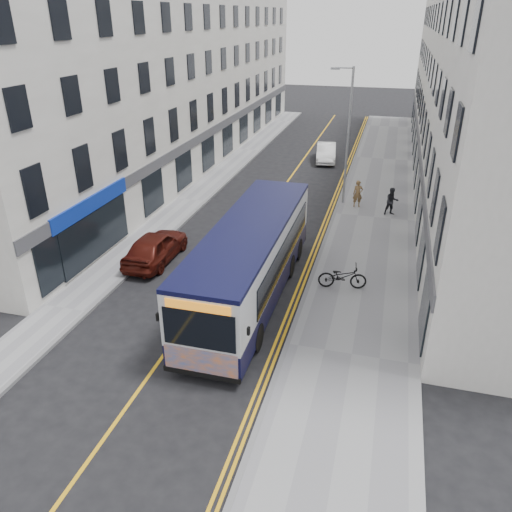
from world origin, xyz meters
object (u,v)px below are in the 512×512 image
Objects in this scene: city_bus at (251,258)px; car_white at (326,153)px; streetlamp at (347,133)px; car_maroon at (156,247)px; pedestrian_far at (392,201)px; bicycle at (342,276)px; pedestrian_near at (358,194)px.

car_white is at bearing 90.09° from city_bus.
car_white is at bearing 103.72° from streetlamp.
pedestrian_far is at bearing -139.54° from car_maroon.
city_bus is 12.19m from pedestrian_far.
bicycle is at bearing -87.66° from car_white.
streetlamp is 3.63m from pedestrian_near.
pedestrian_near reaches higher than bicycle.
city_bus is 5.57× the size of bicycle.
car_maroon is (-8.53, -9.70, -0.18)m from pedestrian_near.
pedestrian_near is 0.37× the size of car_maroon.
city_bus is 5.73m from car_maroon.
pedestrian_far reaches higher than bicycle.
car_maroon is at bearing -161.12° from pedestrian_far.
streetlamp reaches higher than car_white.
car_maroon is at bearing 77.36° from bicycle.
bicycle is (1.21, -10.71, -3.73)m from streetlamp.
car_white is 0.96× the size of car_maroon.
pedestrian_far is (2.95, -1.36, -3.46)m from streetlamp.
city_bus is at bearing -100.74° from streetlamp.
pedestrian_near is (0.96, -0.52, -3.46)m from streetlamp.
pedestrian_near is (3.30, 11.78, -0.87)m from city_bus.
car_white is at bearing 95.40° from pedestrian_near.
streetlamp reaches higher than car_maroon.
car_white is at bearing 94.48° from pedestrian_far.
car_maroon is (-5.24, 2.08, -1.05)m from city_bus.
car_white is (-2.37, 9.70, -3.70)m from streetlamp.
pedestrian_near is 0.38× the size of car_white.
city_bus reaches higher than pedestrian_near.
bicycle is 9.51m from pedestrian_far.
city_bus is 4.05m from bicycle.
streetlamp is 10.65m from car_white.
city_bus is at bearing 104.78° from bicycle.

